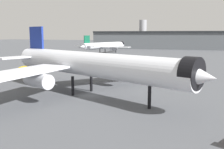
% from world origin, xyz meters
% --- Properties ---
extents(ground, '(900.00, 900.00, 0.00)m').
position_xyz_m(ground, '(0.00, 0.00, 0.00)').
color(ground, '#4C4F54').
extents(airliner_near_gate, '(53.86, 48.06, 15.17)m').
position_xyz_m(airliner_near_gate, '(-0.55, 0.82, 6.68)').
color(airliner_near_gate, silver).
rests_on(airliner_near_gate, ground).
extents(airliner_far_taxiway, '(41.49, 46.22, 12.28)m').
position_xyz_m(airliner_far_taxiway, '(-46.92, 111.56, 5.41)').
color(airliner_far_taxiway, silver).
rests_on(airliner_far_taxiway, ground).
extents(terminal_building, '(196.45, 36.53, 25.59)m').
position_xyz_m(terminal_building, '(11.66, 186.40, 7.96)').
color(terminal_building, slate).
rests_on(terminal_building, ground).
extents(service_truck_front, '(3.74, 5.91, 3.00)m').
position_xyz_m(service_truck_front, '(-31.13, 15.09, 1.59)').
color(service_truck_front, black).
rests_on(service_truck_front, ground).
extents(traffic_cone_near_nose, '(0.49, 0.49, 0.61)m').
position_xyz_m(traffic_cone_near_nose, '(-9.06, 33.35, 0.30)').
color(traffic_cone_near_nose, '#F2600C').
rests_on(traffic_cone_near_nose, ground).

